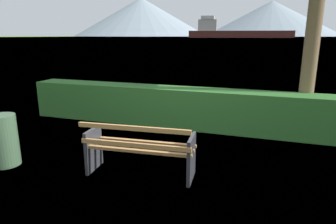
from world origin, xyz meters
name	(u,v)px	position (x,y,z in m)	size (l,w,h in m)	color
ground_plane	(141,173)	(0.00, 0.00, 0.00)	(1400.00, 1400.00, 0.00)	#567A38
water_surface	(269,37)	(0.00, 306.86, 0.00)	(620.00, 620.00, 0.00)	slate
park_bench	(139,149)	(0.01, -0.06, 0.42)	(1.69, 0.71, 0.87)	#A0703F
hedge_row	(186,108)	(0.00, 2.59, 0.45)	(7.90, 0.65, 0.91)	#285B23
trash_bin	(4,140)	(-2.25, -0.41, 0.42)	(0.44, 0.44, 0.85)	#385138
cargo_ship_large	(232,32)	(-29.32, 255.99, 4.93)	(85.35, 23.63, 17.64)	#471E19
distant_hills	(254,18)	(-29.18, 582.92, 32.62)	(776.37, 310.52, 75.87)	gray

